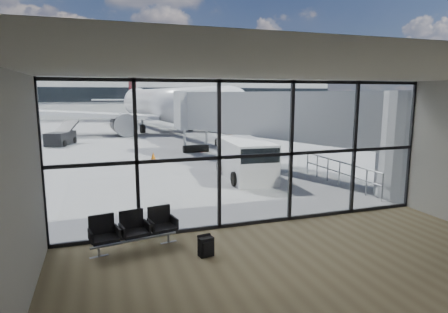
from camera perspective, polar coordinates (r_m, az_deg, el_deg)
ground at (r=50.80m, az=-13.45°, el=4.63°), size 220.00×220.00×0.00m
lounge_shell at (r=7.38m, az=20.00°, el=-2.15°), size 12.02×8.01×4.51m
glass_curtain_wall at (r=11.52m, az=4.92°, el=0.37°), size 12.10×0.12×4.50m
jet_bridge at (r=19.94m, az=9.79°, el=5.59°), size 8.00×16.50×4.33m
apron_railing at (r=17.56m, az=17.16°, el=-1.93°), size 0.06×5.46×1.11m
far_terminal at (r=72.51m, az=-15.69°, el=9.25°), size 80.00×12.20×11.00m
tree_4 at (r=84.06m, az=-30.31°, el=9.02°), size 5.61×5.61×8.07m
tree_5 at (r=83.11m, az=-26.24°, el=9.77°), size 6.27×6.27×9.03m
seating_row at (r=10.39m, az=-13.65°, el=-10.51°), size 2.28×1.03×1.01m
backpack at (r=9.72m, az=-2.74°, el=-13.53°), size 0.40×0.38×0.55m
airliner at (r=42.03m, az=-9.08°, el=7.69°), size 30.95×36.02×9.30m
service_van at (r=18.08m, az=3.39°, el=-0.42°), size 2.36×4.42×1.87m
belt_loader at (r=33.16m, az=-23.56°, el=2.72°), size 2.54×4.17×1.82m
traffic_cone_a at (r=22.80m, az=-10.73°, el=-0.17°), size 0.45×0.45×0.64m
traffic_cone_b at (r=26.65m, az=-3.28°, el=1.28°), size 0.39×0.39×0.56m
traffic_cone_c at (r=28.75m, az=0.97°, el=1.91°), size 0.41×0.41×0.58m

